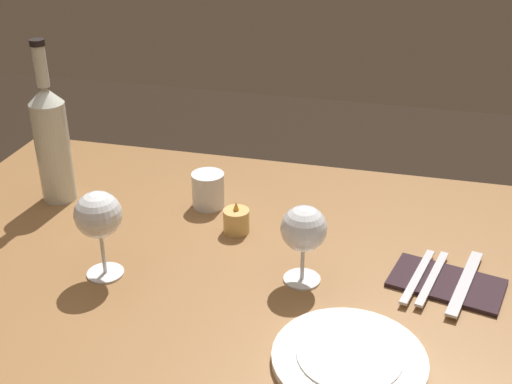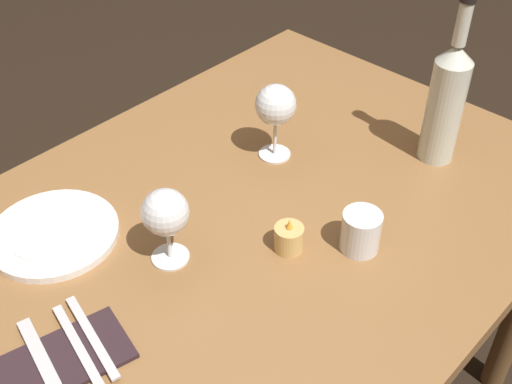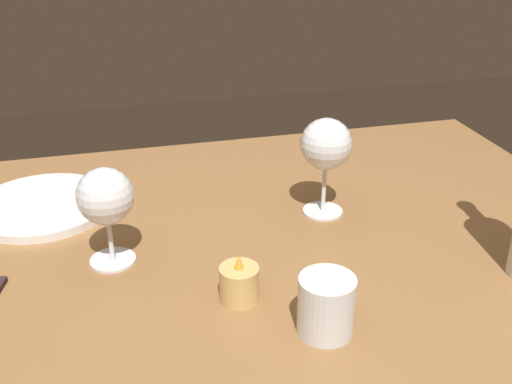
% 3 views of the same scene
% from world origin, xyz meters
% --- Properties ---
extents(dining_table, '(1.30, 0.90, 0.74)m').
position_xyz_m(dining_table, '(0.00, 0.00, 0.65)').
color(dining_table, olive).
rests_on(dining_table, ground).
extents(wine_glass_left, '(0.08, 0.08, 0.15)m').
position_xyz_m(wine_glass_left, '(0.15, -0.03, 0.84)').
color(wine_glass_left, white).
rests_on(wine_glass_left, dining_table).
extents(wine_glass_right, '(0.08, 0.08, 0.16)m').
position_xyz_m(wine_glass_right, '(-0.20, -0.09, 0.86)').
color(wine_glass_right, white).
rests_on(wine_glass_right, dining_table).
extents(wine_bottle, '(0.07, 0.07, 0.35)m').
position_xyz_m(wine_bottle, '(-0.42, 0.15, 0.87)').
color(wine_bottle, silver).
rests_on(wine_bottle, dining_table).
extents(water_tumbler, '(0.07, 0.07, 0.08)m').
position_xyz_m(water_tumbler, '(-0.09, 0.20, 0.77)').
color(water_tumbler, white).
rests_on(water_tumbler, dining_table).
extents(votive_candle, '(0.05, 0.05, 0.07)m').
position_xyz_m(votive_candle, '(-0.01, 0.11, 0.76)').
color(votive_candle, '#DBB266').
rests_on(votive_candle, dining_table).
extents(dinner_plate, '(0.23, 0.23, 0.02)m').
position_xyz_m(dinner_plate, '(0.26, -0.22, 0.75)').
color(dinner_plate, white).
rests_on(dinner_plate, dining_table).
extents(folded_napkin, '(0.21, 0.15, 0.01)m').
position_xyz_m(folded_napkin, '(0.40, 0.02, 0.74)').
color(folded_napkin, '#2D1E23').
rests_on(folded_napkin, dining_table).
extents(fork_inner, '(0.06, 0.18, 0.00)m').
position_xyz_m(fork_inner, '(0.37, 0.02, 0.75)').
color(fork_inner, silver).
rests_on(fork_inner, folded_napkin).
extents(fork_outer, '(0.06, 0.18, 0.00)m').
position_xyz_m(fork_outer, '(0.35, 0.02, 0.75)').
color(fork_outer, silver).
rests_on(fork_outer, folded_napkin).
extents(table_knife, '(0.07, 0.21, 0.00)m').
position_xyz_m(table_knife, '(0.43, 0.02, 0.75)').
color(table_knife, silver).
rests_on(table_knife, folded_napkin).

